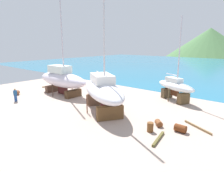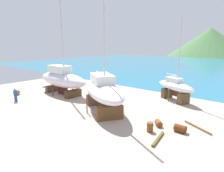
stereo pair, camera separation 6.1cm
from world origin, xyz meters
name	(u,v)px [view 1 (the left image)]	position (x,y,z in m)	size (l,w,h in m)	color
ground_plane	(93,102)	(0.00, -2.94, 0.00)	(41.81, 41.81, 0.00)	tan
sea_water	(206,67)	(0.00, 48.52, 0.00)	(131.83, 82.03, 0.01)	teal
headland_hill	(209,53)	(-23.92, 144.98, 0.00)	(110.81, 110.81, 38.11)	#477040
sailboat_far_slipway	(62,79)	(-6.39, -2.93, 2.32)	(10.09, 3.54, 16.43)	#4B3320
sailboat_large_starboard	(103,90)	(3.39, -4.57, 2.42)	(10.27, 8.27, 15.41)	brown
sailboat_mid_port	(175,87)	(7.78, 4.61, 1.89)	(6.57, 4.52, 10.72)	brown
worker	(15,95)	(-7.99, -9.17, 0.88)	(0.36, 0.49, 1.70)	#264A8B
barrel_tar_black	(17,93)	(-11.23, -7.52, 0.32)	(0.63, 0.63, 0.79)	brown
barrel_tipped_right	(76,83)	(-10.48, 3.04, 0.28)	(0.56, 0.56, 0.90)	#344662
barrel_ochre	(159,123)	(10.04, -4.30, 0.27)	(0.54, 0.54, 0.83)	brown
barrel_rust_mid	(180,128)	(12.05, -4.27, 0.33)	(0.66, 0.66, 0.94)	#612D14
barrel_rust_far	(150,127)	(10.03, -5.86, 0.41)	(0.55, 0.55, 0.82)	brown
timber_long_aft	(48,86)	(-12.52, -1.52, 0.08)	(2.01, 0.17, 0.16)	brown
timber_short_skew	(197,127)	(12.95, -2.51, 0.09)	(3.11, 0.14, 0.18)	brown
timber_short_cross	(158,139)	(11.28, -6.78, 0.09)	(2.64, 0.20, 0.19)	brown
timber_plank_near	(67,83)	(-12.39, 2.40, 0.07)	(1.25, 0.14, 0.14)	#8C5D3C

